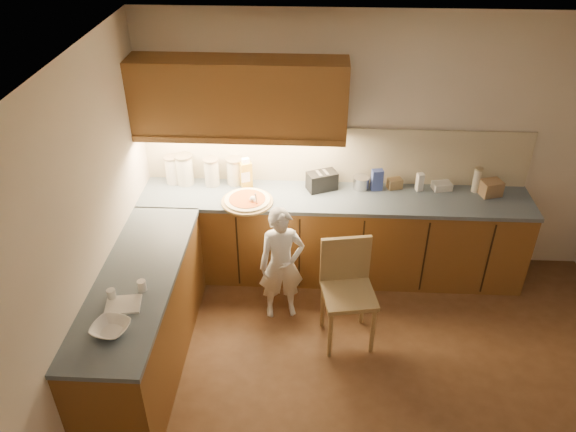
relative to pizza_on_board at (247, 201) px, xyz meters
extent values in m
plane|color=#57361D|center=(1.20, -1.53, -0.94)|extent=(4.50, 4.50, 0.00)
cube|color=beige|center=(1.20, 0.47, 0.36)|extent=(4.50, 0.04, 2.60)
cube|color=beige|center=(-1.05, -1.53, 0.36)|extent=(0.04, 4.00, 2.60)
cube|color=white|center=(1.20, -1.53, 1.66)|extent=(4.50, 4.00, 0.04)
cube|color=brown|center=(0.83, 0.17, -0.50)|extent=(3.75, 0.60, 0.88)
cube|color=brown|center=(-0.75, -1.13, -0.50)|extent=(0.60, 2.00, 0.88)
cube|color=#495969|center=(0.83, 0.17, -0.04)|extent=(3.77, 0.62, 0.04)
cube|color=#495969|center=(-0.75, -1.13, -0.04)|extent=(0.62, 2.02, 0.04)
cube|color=black|center=(-0.70, -0.14, -0.50)|extent=(0.02, 0.01, 0.80)
cube|color=black|center=(-0.10, -0.14, -0.50)|extent=(0.02, 0.01, 0.80)
cube|color=black|center=(0.50, -0.14, -0.50)|extent=(0.02, 0.01, 0.80)
cube|color=black|center=(1.10, -0.14, -0.50)|extent=(0.02, 0.01, 0.80)
cube|color=black|center=(1.70, -0.14, -0.50)|extent=(0.02, 0.01, 0.80)
cube|color=black|center=(2.30, -0.14, -0.50)|extent=(0.02, 0.01, 0.80)
cube|color=beige|center=(0.83, 0.45, 0.27)|extent=(3.75, 0.02, 0.58)
cube|color=brown|center=(-0.07, 0.29, 0.91)|extent=(1.95, 0.35, 0.70)
cube|color=brown|center=(-0.07, 0.12, 0.56)|extent=(1.95, 0.02, 0.06)
cylinder|color=tan|center=(0.00, 0.00, -0.01)|extent=(0.49, 0.49, 0.02)
cylinder|color=beige|center=(0.00, 0.00, 0.01)|extent=(0.43, 0.43, 0.02)
cylinder|color=#B64818|center=(0.00, 0.00, 0.02)|extent=(0.34, 0.34, 0.01)
sphere|color=white|center=(0.06, -0.04, 0.04)|extent=(0.06, 0.06, 0.06)
cylinder|color=white|center=(0.10, -0.10, 0.07)|extent=(0.02, 0.12, 0.20)
imported|color=white|center=(0.35, -0.48, -0.37)|extent=(0.47, 0.36, 1.14)
cylinder|color=tan|center=(0.80, -1.02, -0.70)|extent=(0.04, 0.04, 0.49)
cylinder|color=tan|center=(1.16, -0.95, -0.70)|extent=(0.04, 0.04, 0.49)
cylinder|color=tan|center=(0.73, -0.65, -0.70)|extent=(0.04, 0.04, 0.49)
cylinder|color=tan|center=(1.10, -0.58, -0.70)|extent=(0.04, 0.04, 0.49)
cube|color=tan|center=(0.95, -0.80, -0.43)|extent=(0.51, 0.51, 0.04)
cube|color=tan|center=(0.91, -0.60, -0.19)|extent=(0.44, 0.11, 0.44)
imported|color=white|center=(-0.75, -1.74, 0.01)|extent=(0.31, 0.31, 0.06)
cylinder|color=white|center=(-0.78, 0.34, 0.11)|extent=(0.13, 0.13, 0.27)
cylinder|color=tan|center=(-0.78, 0.34, 0.26)|extent=(0.14, 0.14, 0.02)
cylinder|color=silver|center=(-0.66, 0.33, 0.12)|extent=(0.17, 0.17, 0.29)
cylinder|color=gray|center=(-0.66, 0.33, 0.28)|extent=(0.18, 0.18, 0.02)
cylinder|color=beige|center=(-0.39, 0.32, 0.11)|extent=(0.14, 0.14, 0.27)
cylinder|color=tan|center=(-0.39, 0.32, 0.25)|extent=(0.15, 0.15, 0.02)
cylinder|color=silver|center=(-0.16, 0.36, 0.10)|extent=(0.16, 0.16, 0.25)
cylinder|color=tan|center=(-0.16, 0.36, 0.24)|extent=(0.17, 0.17, 0.02)
cube|color=gold|center=(-0.04, 0.29, 0.11)|extent=(0.13, 0.11, 0.27)
cube|color=white|center=(-0.04, 0.29, 0.27)|extent=(0.08, 0.07, 0.05)
cube|color=black|center=(0.70, 0.29, 0.07)|extent=(0.32, 0.26, 0.18)
cube|color=#A9A9AE|center=(0.67, 0.28, 0.16)|extent=(0.08, 0.12, 0.00)
cube|color=#A9A9AE|center=(0.73, 0.31, 0.16)|extent=(0.08, 0.12, 0.00)
cylinder|color=#B9B9BE|center=(1.08, 0.33, 0.04)|extent=(0.16, 0.16, 0.12)
cylinder|color=#B9B9BE|center=(1.08, 0.33, 0.10)|extent=(0.17, 0.17, 0.01)
cube|color=#304292|center=(1.23, 0.31, 0.09)|extent=(0.12, 0.09, 0.21)
cube|color=tan|center=(1.41, 0.35, 0.03)|extent=(0.16, 0.13, 0.10)
cube|color=white|center=(1.65, 0.32, 0.07)|extent=(0.08, 0.08, 0.18)
cube|color=silver|center=(1.87, 0.35, 0.01)|extent=(0.20, 0.16, 0.07)
cylinder|color=silver|center=(2.19, 0.33, 0.10)|extent=(0.08, 0.08, 0.24)
cylinder|color=tan|center=(2.19, 0.33, 0.22)|extent=(0.08, 0.08, 0.02)
cube|color=#9E7B55|center=(2.32, 0.27, 0.05)|extent=(0.23, 0.20, 0.15)
cube|color=silver|center=(-0.74, -1.47, -0.01)|extent=(0.28, 0.23, 0.02)
cylinder|color=silver|center=(-0.85, -1.40, 0.02)|extent=(0.07, 0.07, 0.09)
cylinder|color=white|center=(-0.65, -1.29, 0.02)|extent=(0.08, 0.08, 0.09)
camera|label=1|loc=(0.62, -4.48, 2.77)|focal=35.00mm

